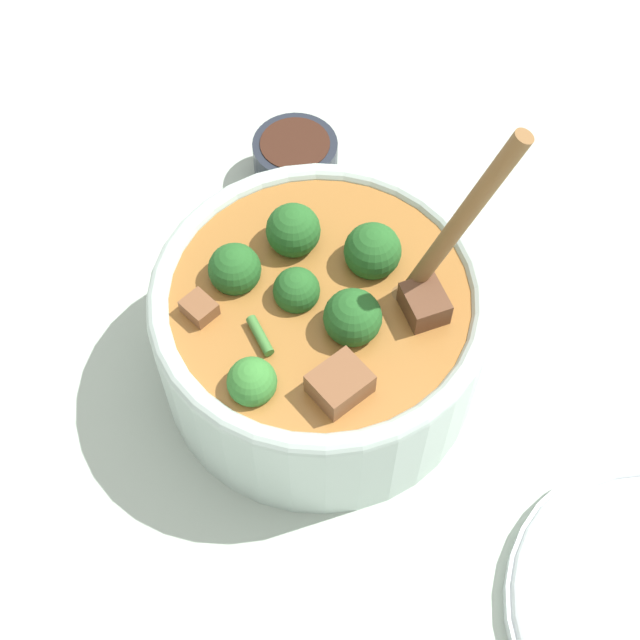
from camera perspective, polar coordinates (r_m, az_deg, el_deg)
The scene contains 3 objects.
ground_plane at distance 0.70m, azimuth -0.00°, elevation -3.05°, with size 4.00×4.00×0.00m, color #ADBCAD.
stew_bowl at distance 0.64m, azimuth 0.01°, elevation -0.29°, with size 0.24×0.24×0.26m.
condiment_bowl at distance 0.79m, azimuth -1.58°, elevation 10.30°, with size 0.07×0.07×0.04m.
Camera 1 is at (-0.01, -0.34, 0.61)m, focal length 50.00 mm.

